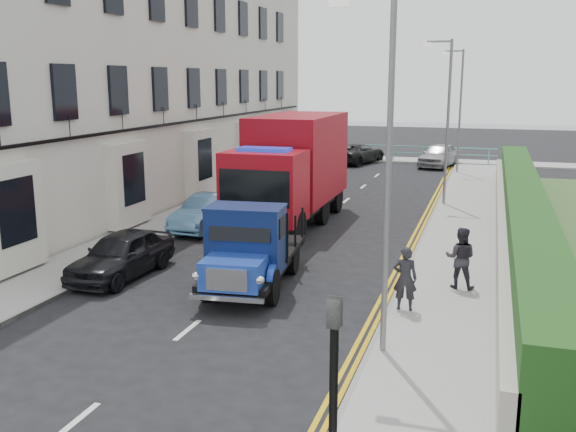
# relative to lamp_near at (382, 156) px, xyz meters

# --- Properties ---
(ground) EXTENTS (120.00, 120.00, 0.00)m
(ground) POSITION_rel_lamp_near_xyz_m (-4.18, 2.00, -4.00)
(ground) COLOR black
(ground) RESTS_ON ground
(pavement_west) EXTENTS (2.40, 38.00, 0.12)m
(pavement_west) POSITION_rel_lamp_near_xyz_m (-9.38, 11.00, -3.94)
(pavement_west) COLOR gray
(pavement_west) RESTS_ON ground
(pavement_east) EXTENTS (2.60, 38.00, 0.12)m
(pavement_east) POSITION_rel_lamp_near_xyz_m (1.12, 11.00, -3.94)
(pavement_east) COLOR gray
(pavement_east) RESTS_ON ground
(promenade) EXTENTS (30.00, 2.50, 0.12)m
(promenade) POSITION_rel_lamp_near_xyz_m (-4.18, 31.00, -3.94)
(promenade) COLOR gray
(promenade) RESTS_ON ground
(sea_plane) EXTENTS (120.00, 120.00, 0.00)m
(sea_plane) POSITION_rel_lamp_near_xyz_m (-4.18, 62.00, -4.00)
(sea_plane) COLOR slate
(sea_plane) RESTS_ON ground
(terrace_west) EXTENTS (6.31, 30.20, 14.25)m
(terrace_west) POSITION_rel_lamp_near_xyz_m (-13.65, 15.00, 3.17)
(terrace_west) COLOR silver
(terrace_west) RESTS_ON ground
(garden_east) EXTENTS (1.45, 28.00, 1.75)m
(garden_east) POSITION_rel_lamp_near_xyz_m (3.03, 11.00, -3.10)
(garden_east) COLOR #B2AD9E
(garden_east) RESTS_ON ground
(seafront_railing) EXTENTS (13.00, 0.08, 1.11)m
(seafront_railing) POSITION_rel_lamp_near_xyz_m (-4.18, 30.20, -3.42)
(seafront_railing) COLOR #59B2A5
(seafront_railing) RESTS_ON ground
(lamp_near) EXTENTS (1.23, 0.18, 7.00)m
(lamp_near) POSITION_rel_lamp_near_xyz_m (0.00, 0.00, 0.00)
(lamp_near) COLOR slate
(lamp_near) RESTS_ON ground
(lamp_mid) EXTENTS (1.23, 0.18, 7.00)m
(lamp_mid) POSITION_rel_lamp_near_xyz_m (0.00, 16.00, 0.00)
(lamp_mid) COLOR slate
(lamp_mid) RESTS_ON ground
(lamp_far) EXTENTS (1.23, 0.18, 7.00)m
(lamp_far) POSITION_rel_lamp_near_xyz_m (0.00, 26.00, 0.00)
(lamp_far) COLOR slate
(lamp_far) RESTS_ON ground
(traffic_signal) EXTENTS (0.16, 0.20, 3.10)m
(traffic_signal) POSITION_rel_lamp_near_xyz_m (0.42, -5.50, -1.92)
(traffic_signal) COLOR black
(traffic_signal) RESTS_ON ground
(bedford_lorry) EXTENTS (2.36, 4.95, 2.26)m
(bedford_lorry) POSITION_rel_lamp_near_xyz_m (-3.83, 2.80, -2.95)
(bedford_lorry) COLOR black
(bedford_lorry) RESTS_ON ground
(red_lorry) EXTENTS (2.70, 7.76, 4.05)m
(red_lorry) POSITION_rel_lamp_near_xyz_m (-5.13, 10.79, -1.84)
(red_lorry) COLOR black
(red_lorry) RESTS_ON ground
(parked_car_front) EXTENTS (1.69, 3.83, 1.28)m
(parked_car_front) POSITION_rel_lamp_near_xyz_m (-7.67, 3.00, -3.36)
(parked_car_front) COLOR black
(parked_car_front) RESTS_ON ground
(parked_car_mid) EXTENTS (1.59, 3.92, 1.26)m
(parked_car_mid) POSITION_rel_lamp_near_xyz_m (-7.78, 9.00, -3.36)
(parked_car_mid) COLOR #5287B1
(parked_car_mid) RESTS_ON ground
(parked_car_rear) EXTENTS (2.37, 4.59, 1.27)m
(parked_car_rear) POSITION_rel_lamp_near_xyz_m (-6.78, 19.53, -3.36)
(parked_car_rear) COLOR #A3A3A8
(parked_car_rear) RESTS_ON ground
(seafront_car_left) EXTENTS (3.44, 5.09, 1.30)m
(seafront_car_left) POSITION_rel_lamp_near_xyz_m (-6.36, 29.00, -3.35)
(seafront_car_left) COLOR black
(seafront_car_left) RESTS_ON ground
(seafront_car_right) EXTENTS (2.57, 4.54, 1.46)m
(seafront_car_right) POSITION_rel_lamp_near_xyz_m (-1.14, 28.81, -3.27)
(seafront_car_right) COLOR #A6A6AA
(seafront_car_right) RESTS_ON ground
(pedestrian_east_near) EXTENTS (0.58, 0.41, 1.52)m
(pedestrian_east_near) POSITION_rel_lamp_near_xyz_m (0.22, 2.42, -3.12)
(pedestrian_east_near) COLOR #232228
(pedestrian_east_near) RESTS_ON pavement_east
(pedestrian_east_far) EXTENTS (0.81, 0.65, 1.60)m
(pedestrian_east_far) POSITION_rel_lamp_near_xyz_m (1.36, 4.46, -3.08)
(pedestrian_east_far) COLOR #2E2831
(pedestrian_east_far) RESTS_ON pavement_east
(pedestrian_west_near) EXTENTS (1.02, 0.61, 1.63)m
(pedestrian_west_near) POSITION_rel_lamp_near_xyz_m (-8.58, 13.54, -3.06)
(pedestrian_west_near) COLOR #19232E
(pedestrian_west_near) RESTS_ON pavement_west
(pedestrian_west_far) EXTENTS (0.93, 0.75, 1.65)m
(pedestrian_west_far) POSITION_rel_lamp_near_xyz_m (-9.04, 14.13, -3.05)
(pedestrian_west_far) COLOR #493634
(pedestrian_west_far) RESTS_ON pavement_west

